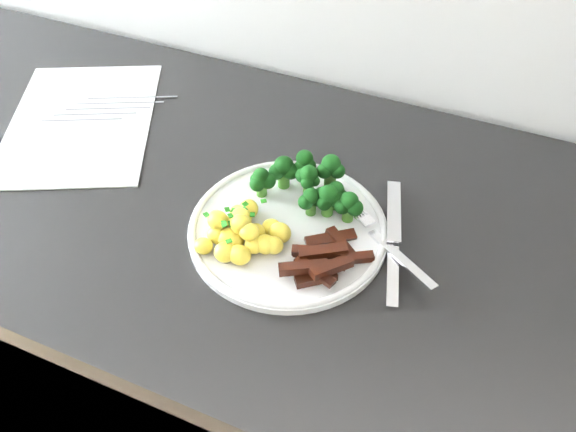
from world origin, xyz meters
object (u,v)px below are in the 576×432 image
(recipe_paper, at_px, (81,121))
(knife, at_px, (393,255))
(beef_strips, at_px, (324,259))
(potatoes, at_px, (242,232))
(counter, at_px, (253,363))
(broccoli, at_px, (311,183))
(fork, at_px, (389,245))
(plate, at_px, (288,228))

(recipe_paper, xyz_separation_m, knife, (0.53, -0.08, 0.01))
(beef_strips, bearing_deg, potatoes, -178.31)
(recipe_paper, bearing_deg, knife, -8.44)
(counter, distance_m, knife, 0.51)
(potatoes, distance_m, knife, 0.19)
(recipe_paper, bearing_deg, beef_strips, -15.56)
(broccoli, height_order, fork, broccoli)
(potatoes, bearing_deg, broccoli, 62.28)
(recipe_paper, xyz_separation_m, plate, (0.39, -0.09, 0.01))
(recipe_paper, bearing_deg, counter, -10.66)
(plate, bearing_deg, potatoes, -136.09)
(beef_strips, bearing_deg, broccoli, 119.47)
(counter, relative_size, plate, 9.24)
(recipe_paper, relative_size, broccoli, 2.37)
(beef_strips, bearing_deg, plate, 148.26)
(counter, bearing_deg, broccoli, 16.34)
(potatoes, bearing_deg, recipe_paper, 159.51)
(plate, relative_size, broccoli, 1.63)
(beef_strips, xyz_separation_m, knife, (0.07, 0.05, -0.01))
(counter, relative_size, knife, 11.67)
(fork, bearing_deg, beef_strips, -140.29)
(broccoli, xyz_separation_m, knife, (0.13, -0.05, -0.03))
(broccoli, relative_size, knife, 0.77)
(counter, distance_m, plate, 0.46)
(potatoes, distance_m, beef_strips, 0.11)
(recipe_paper, bearing_deg, broccoli, -4.25)
(broccoli, bearing_deg, counter, -163.66)
(beef_strips, bearing_deg, fork, 39.71)
(beef_strips, height_order, knife, beef_strips)
(broccoli, distance_m, knife, 0.14)
(broccoli, bearing_deg, recipe_paper, 175.75)
(potatoes, bearing_deg, fork, 18.31)
(plate, relative_size, beef_strips, 2.27)
(fork, distance_m, knife, 0.01)
(knife, bearing_deg, beef_strips, -146.55)
(fork, relative_size, knife, 0.74)
(broccoli, distance_m, fork, 0.13)
(plate, relative_size, potatoes, 2.30)
(broccoli, height_order, knife, broccoli)
(counter, bearing_deg, beef_strips, -24.83)
(knife, bearing_deg, recipe_paper, 171.56)
(recipe_paper, distance_m, plate, 0.40)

